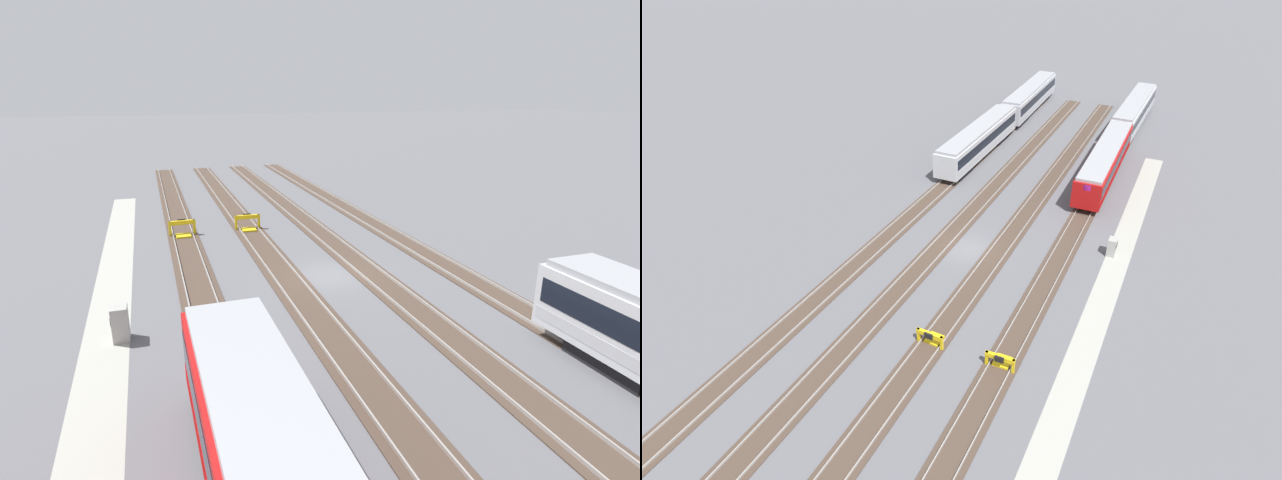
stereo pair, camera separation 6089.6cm
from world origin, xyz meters
TOP-DOWN VIEW (x-y plane):
  - ground_plane at (0.00, 0.00)m, footprint 400.00×400.00m
  - service_walkway at (0.00, -12.04)m, footprint 54.00×2.00m
  - rail_track_nearest at (0.00, -7.52)m, footprint 90.00×2.23m
  - rail_track_near_inner at (0.00, -2.51)m, footprint 90.00×2.24m
  - rail_track_middle at (0.00, 2.51)m, footprint 90.00×2.24m
  - rail_track_far_inner at (0.00, 7.52)m, footprint 90.00×2.23m
  - subway_car_front_row_leftmost at (37.64, -7.52)m, footprint 18.07×3.28m
  - subway_car_front_row_left_inner at (18.98, 7.51)m, footprint 18.00×2.87m
  - subway_car_front_row_centre at (37.70, 7.46)m, footprint 18.06×3.26m
  - subway_car_front_row_right_inner at (18.98, -7.48)m, footprint 18.03×3.03m
  - bumper_stop_nearest_track at (-11.42, -7.52)m, footprint 1.36×2.01m
  - bumper_stop_near_inner_track at (-11.51, -2.52)m, footprint 1.37×2.01m
  - electrical_cabinet at (4.45, -11.36)m, footprint 0.90×0.73m

SIDE VIEW (x-z plane):
  - ground_plane at x=0.00m, z-range 0.00..0.00m
  - service_walkway at x=0.00m, z-range 0.00..0.01m
  - rail_track_nearest at x=0.00m, z-range -0.06..0.15m
  - rail_track_near_inner at x=0.00m, z-range -0.06..0.15m
  - rail_track_middle at x=0.00m, z-range -0.06..0.15m
  - rail_track_far_inner at x=0.00m, z-range -0.06..0.15m
  - bumper_stop_nearest_track at x=-11.42m, z-range -0.10..1.12m
  - bumper_stop_near_inner_track at x=-11.51m, z-range -0.10..1.12m
  - electrical_cabinet at x=4.45m, z-range 0.00..1.60m
  - subway_car_front_row_leftmost at x=37.64m, z-range 0.19..3.89m
  - subway_car_front_row_left_inner at x=18.98m, z-range 0.19..3.89m
  - subway_car_front_row_centre at x=37.70m, z-range 0.19..3.89m
  - subway_car_front_row_right_inner at x=18.98m, z-range 0.19..3.89m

